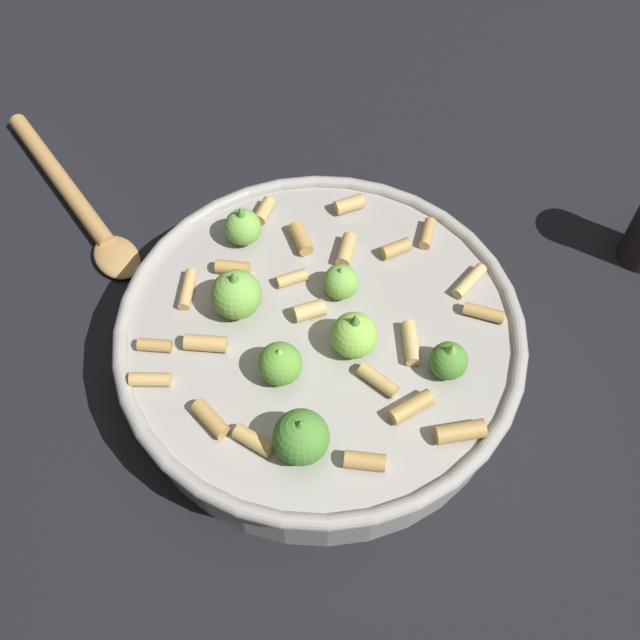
{
  "coord_description": "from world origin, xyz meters",
  "views": [
    {
      "loc": [
        0.17,
        0.24,
        0.5
      ],
      "look_at": [
        0.0,
        0.0,
        0.06
      ],
      "focal_mm": 41.47,
      "sensor_mm": 36.0,
      "label": 1
    }
  ],
  "objects": [
    {
      "name": "ground_plane",
      "position": [
        0.0,
        0.0,
        0.0
      ],
      "size": [
        2.4,
        2.4,
        0.0
      ],
      "primitive_type": "plane",
      "color": "black"
    },
    {
      "name": "cooking_pan",
      "position": [
        0.0,
        0.0,
        0.03
      ],
      "size": [
        0.3,
        0.3,
        0.09
      ],
      "color": "#9E9993",
      "rests_on": "ground"
    },
    {
      "name": "wooden_spoon",
      "position": [
        0.08,
        -0.26,
        0.01
      ],
      "size": [
        0.04,
        0.23,
        0.02
      ],
      "color": "#B2844C",
      "rests_on": "ground"
    }
  ]
}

